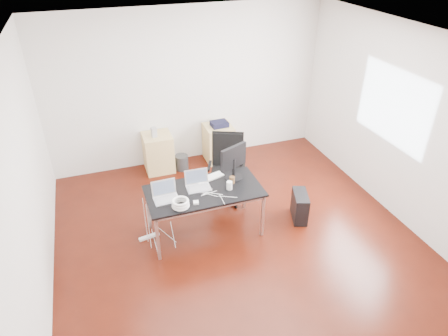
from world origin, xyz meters
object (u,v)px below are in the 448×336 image
object	(u,v)px
filing_cabinet_left	(158,153)
pc_tower	(300,206)
office_chair	(227,165)
desk	(204,193)
filing_cabinet_right	(218,143)

from	to	relation	value
filing_cabinet_left	pc_tower	world-z (taller)	filing_cabinet_left
office_chair	filing_cabinet_left	size ratio (longest dim) A/B	1.54
desk	office_chair	xyz separation A→B (m)	(0.60, 0.75, -0.07)
pc_tower	office_chair	bearing A→B (deg)	152.24
filing_cabinet_right	pc_tower	xyz separation A→B (m)	(0.59, -2.13, -0.13)
filing_cabinet_left	desk	bearing A→B (deg)	-81.75
filing_cabinet_right	filing_cabinet_left	bearing A→B (deg)	180.00
desk	office_chair	distance (m)	0.96
office_chair	filing_cabinet_left	xyz separation A→B (m)	(-0.89, 1.22, -0.26)
office_chair	filing_cabinet_left	world-z (taller)	office_chair
filing_cabinet_left	office_chair	bearing A→B (deg)	-53.94
desk	filing_cabinet_left	bearing A→B (deg)	98.25
filing_cabinet_right	pc_tower	world-z (taller)	filing_cabinet_right
desk	pc_tower	distance (m)	1.53
desk	pc_tower	bearing A→B (deg)	-6.65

